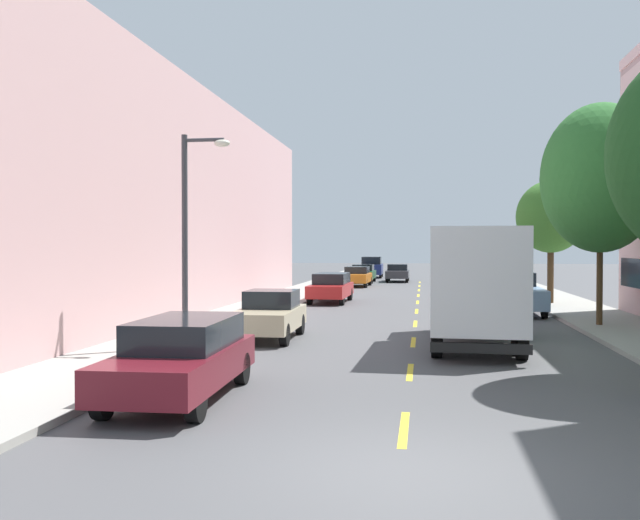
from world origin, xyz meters
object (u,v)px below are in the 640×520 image
parked_sedan_orange (357,276)px  moving_charcoal_sedan (398,273)px  street_lamp (191,222)px  parked_suv_teal (492,277)px  parked_wagon_red (331,287)px  street_tree_third (551,217)px  street_tree_second (600,178)px  parked_hatchback_champagne (269,315)px  parked_pickup_sky (516,294)px  parked_wagon_black (478,274)px  delivery_box_truck (476,280)px  parked_sedan_forest (363,273)px  parked_wagon_burgundy (182,356)px  parked_suv_navy (372,267)px

parked_sedan_orange → moving_charcoal_sedan: 7.68m
street_lamp → parked_suv_teal: (10.42, 26.02, -2.55)m
parked_wagon_red → moving_charcoal_sedan: size_ratio=1.05×
street_tree_third → parked_suv_teal: size_ratio=1.23×
street_tree_second → parked_sedan_orange: street_tree_second is taller
moving_charcoal_sedan → street_tree_second: bearing=-75.4°
street_tree_third → parked_hatchback_champagne: (-10.85, -13.83, -3.56)m
parked_pickup_sky → parked_sedan_orange: 20.75m
parked_suv_teal → moving_charcoal_sedan: 14.24m
parked_wagon_black → street_lamp: bearing=-106.2°
parked_suv_teal → moving_charcoal_sedan: parked_suv_teal is taller
delivery_box_truck → street_lamp: bearing=-162.9°
parked_wagon_black → moving_charcoal_sedan: bearing=150.2°
parked_hatchback_champagne → parked_pickup_sky: bearing=48.1°
street_lamp → parked_pickup_sky: 16.52m
parked_sedan_forest → parked_wagon_burgundy: bearing=-89.6°
parked_wagon_red → moving_charcoal_sedan: 21.66m
parked_suv_navy → parked_hatchback_champagne: 42.91m
delivery_box_truck → parked_wagon_burgundy: bearing=-127.6°
delivery_box_truck → parked_sedan_orange: (-6.24, 29.21, -1.16)m
parked_wagon_red → parked_pickup_sky: bearing=-27.7°
parked_wagon_red → parked_suv_teal: size_ratio=0.97×
street_tree_second → parked_suv_teal: street_tree_second is taller
street_tree_second → parked_sedan_forest: 32.08m
street_tree_third → parked_wagon_burgundy: bearing=-115.4°
street_tree_third → parked_suv_navy: (-10.85, 29.08, -3.33)m
street_lamp → parked_pickup_sky: bearing=51.4°
street_lamp → parked_wagon_red: (1.51, 17.29, -2.73)m
street_tree_third → parked_pickup_sky: size_ratio=1.12×
parked_suv_teal → moving_charcoal_sedan: size_ratio=1.08×
parked_sedan_forest → parked_wagon_burgundy: size_ratio=0.95×
street_tree_third → parked_sedan_forest: size_ratio=1.32×
parked_pickup_sky → parked_suv_teal: (0.25, 13.28, 0.16)m
delivery_box_truck → parked_suv_navy: (-6.24, 43.59, -0.92)m
street_tree_second → parked_pickup_sky: (-2.16, 5.34, -4.44)m
street_tree_third → parked_suv_teal: street_tree_third is taller
parked_suv_navy → parked_suv_teal: size_ratio=1.00×
street_lamp → parked_suv_teal: bearing=68.2°
street_lamp → parked_sedan_forest: 37.36m
parked_pickup_sky → parked_wagon_burgundy: bearing=-115.0°
street_lamp → parked_wagon_burgundy: (1.70, -5.45, -2.73)m
parked_hatchback_champagne → parked_sedan_orange: (0.00, 28.54, -0.01)m
parked_hatchback_champagne → parked_pickup_sky: 13.02m
delivery_box_truck → parked_sedan_orange: bearing=102.1°
parked_sedan_forest → parked_pickup_sky: bearing=-70.4°
parked_wagon_red → moving_charcoal_sedan: (2.62, 21.51, -0.05)m
parked_wagon_burgundy → parked_suv_teal: parked_suv_teal is taller
delivery_box_truck → parked_sedan_forest: delivery_box_truck is taller
street_lamp → parked_wagon_red: size_ratio=1.22×
parked_hatchback_champagne → parked_wagon_burgundy: 8.49m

